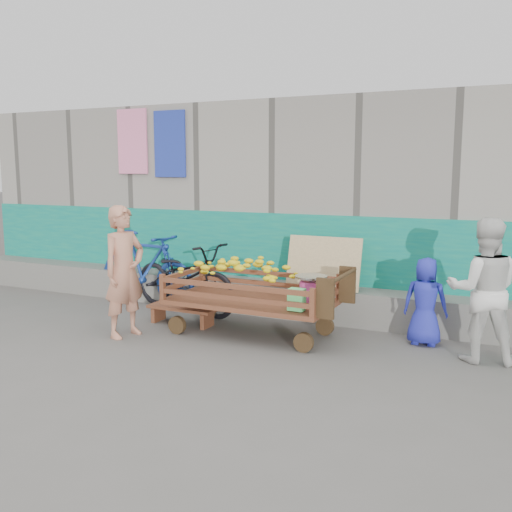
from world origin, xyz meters
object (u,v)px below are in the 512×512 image
at_px(bench, 182,311).
at_px(bicycle_dark, 185,277).
at_px(banana_cart, 248,284).
at_px(vendor_man, 124,272).
at_px(child, 425,301).
at_px(bicycle_blue, 146,268).
at_px(woman, 483,290).

xyz_separation_m(bench, bicycle_dark, (-0.33, 0.59, 0.33)).
distance_m(banana_cart, vendor_man, 1.50).
bearing_deg(banana_cart, child, 14.00).
distance_m(bench, vendor_man, 1.03).
distance_m(child, bicycle_dark, 3.35).
bearing_deg(bicycle_dark, banana_cart, -102.27).
bearing_deg(bicycle_dark, vendor_man, -166.73).
bearing_deg(bicycle_blue, woman, -89.56).
xyz_separation_m(vendor_man, woman, (3.98, 0.89, -0.03)).
xyz_separation_m(banana_cart, bicycle_blue, (-2.08, 0.76, -0.08)).
relative_size(child, bicycle_blue, 0.55).
distance_m(banana_cart, bicycle_dark, 1.46).
relative_size(bicycle_dark, bicycle_blue, 1.04).
distance_m(banana_cart, woman, 2.67).
relative_size(woman, bicycle_dark, 0.80).
bearing_deg(bicycle_dark, bicycle_blue, 93.35).
relative_size(banana_cart, bench, 2.32).
bearing_deg(bench, vendor_man, -113.95).
relative_size(woman, bicycle_blue, 0.83).
bearing_deg(vendor_man, bicycle_dark, 12.48).
bearing_deg(child, vendor_man, 18.18).
bearing_deg(child, banana_cart, 12.29).
height_order(woman, bicycle_dark, woman).
xyz_separation_m(bench, vendor_man, (-0.33, -0.74, 0.63)).
height_order(banana_cart, child, child).
xyz_separation_m(child, bicycle_dark, (-3.35, 0.12, -0.01)).
height_order(vendor_man, bicycle_dark, vendor_man).
height_order(banana_cart, bench, banana_cart).
height_order(banana_cart, woman, woman).
height_order(child, bicycle_dark, child).
distance_m(banana_cart, child, 2.10).
xyz_separation_m(banana_cart, woman, (2.66, 0.18, 0.13)).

